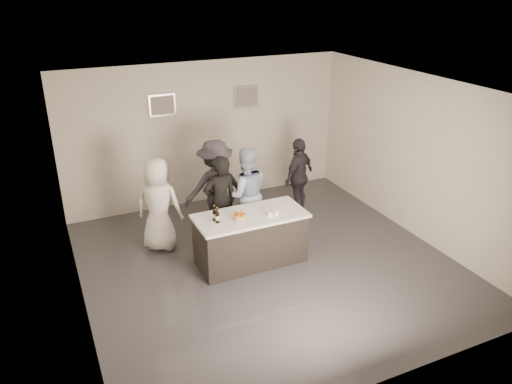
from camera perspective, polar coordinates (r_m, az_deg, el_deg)
floor at (r=8.63m, az=1.39°, el=-8.23°), size 6.00×6.00×0.00m
ceiling at (r=7.50m, az=1.62°, el=11.65°), size 6.00×6.00×0.00m
wall_back at (r=10.57m, az=-5.68°, el=6.68°), size 6.00×0.04×3.00m
wall_front at (r=5.71m, az=14.97°, el=-9.58°), size 6.00×0.04×3.00m
wall_left at (r=7.26m, az=-20.34°, el=-2.84°), size 0.04×6.00×3.00m
wall_right at (r=9.57m, az=17.91°, el=3.82°), size 0.04×6.00×3.00m
picture_left at (r=10.11m, az=-10.67°, el=9.74°), size 0.54×0.04×0.44m
picture_right at (r=10.67m, az=-1.14°, el=10.85°), size 0.54×0.04×0.44m
bar_counter at (r=8.48m, az=-0.63°, el=-5.34°), size 1.86×0.86×0.90m
cake at (r=8.10m, az=-1.90°, el=-2.90°), size 0.20×0.20×0.08m
beer_bottle_a at (r=8.05m, az=-4.78°, el=-2.42°), size 0.07×0.07×0.26m
beer_bottle_b at (r=7.98m, az=-4.44°, el=-2.67°), size 0.07×0.07×0.26m
tumbler_cluster at (r=8.27m, az=1.82°, el=-2.31°), size 0.19×0.19×0.08m
candles at (r=7.94m, az=-2.20°, el=-3.76°), size 0.24×0.08×0.01m
person_main_black at (r=8.81m, az=-4.10°, el=-1.18°), size 0.66×0.46×1.74m
person_main_blue at (r=9.09m, az=-1.20°, el=-0.22°), size 0.95×0.80×1.77m
person_guest_left at (r=8.91m, az=-11.08°, el=-1.45°), size 0.99×0.92×1.70m
person_guest_right at (r=10.16m, az=4.92°, el=1.83°), size 1.01×0.80×1.60m
person_guest_back at (r=9.35m, az=-4.63°, el=0.58°), size 1.23×0.78×1.82m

